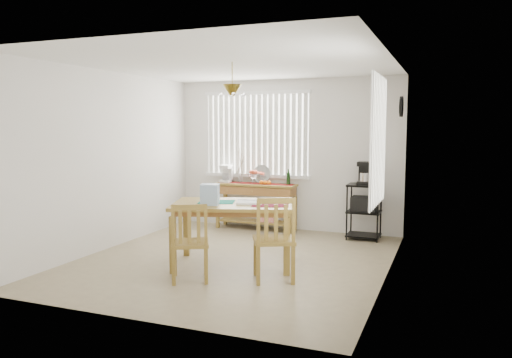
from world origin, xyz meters
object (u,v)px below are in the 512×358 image
at_px(dining_table, 233,210).
at_px(chair_left, 190,243).
at_px(cart_items, 365,174).
at_px(sideboard, 256,195).
at_px(wire_cart, 364,206).
at_px(chair_right, 274,239).

height_order(dining_table, chair_left, chair_left).
bearing_deg(chair_left, cart_items, 62.64).
distance_m(cart_items, chair_left, 3.37).
xyz_separation_m(cart_items, dining_table, (-1.34, -2.13, -0.33)).
height_order(cart_items, dining_table, cart_items).
xyz_separation_m(sideboard, cart_items, (1.89, -0.11, 0.45)).
bearing_deg(dining_table, wire_cart, 57.66).
height_order(cart_items, chair_right, cart_items).
bearing_deg(cart_items, dining_table, -122.23).
bearing_deg(dining_table, sideboard, 103.68).
distance_m(wire_cart, cart_items, 0.52).
relative_size(wire_cart, chair_left, 0.95).
bearing_deg(chair_right, chair_left, -158.45).
relative_size(sideboard, chair_left, 1.54).
bearing_deg(cart_items, chair_left, -117.36).
distance_m(dining_table, chair_left, 0.88).
distance_m(cart_items, dining_table, 2.54).
relative_size(chair_left, chair_right, 0.92).
bearing_deg(wire_cart, chair_left, -117.44).
bearing_deg(dining_table, cart_items, 57.77).
relative_size(wire_cart, cart_items, 2.43).
relative_size(cart_items, dining_table, 0.21).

